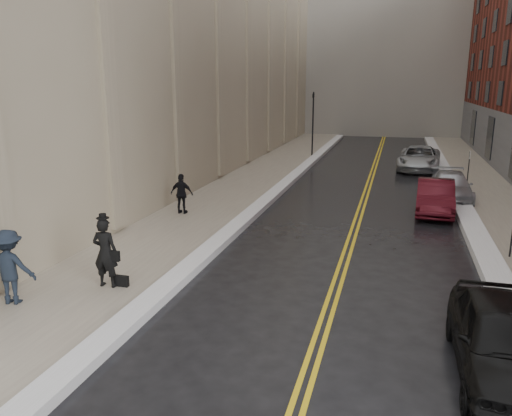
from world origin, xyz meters
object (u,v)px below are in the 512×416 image
Objects in this scene: car_silver_far at (419,158)px; pedestrian_b at (10,267)px; car_silver_near at (451,186)px; pedestrian_main at (105,253)px; pedestrian_c at (182,194)px; car_black at (504,340)px; car_maroon at (435,197)px.

car_silver_far is 28.27m from pedestrian_b.
car_silver_near is 20.91m from pedestrian_b.
pedestrian_c is at bearing -83.61° from pedestrian_main.
pedestrian_main is at bearing 170.64° from car_black.
pedestrian_b is at bearing 39.93° from pedestrian_main.
car_maroon is 3.18m from car_silver_near.
pedestrian_b reaches higher than pedestrian_c.
car_black is 2.35× the size of pedestrian_main.
pedestrian_c is at bearing -119.18° from car_silver_far.
car_maroon is 12.20m from car_silver_far.
pedestrian_b is (-12.44, -16.79, 0.46)m from car_silver_near.
pedestrian_c reaches higher than car_black.
car_silver_near is (0.43, 16.75, -0.11)m from car_black.
pedestrian_c is (-11.96, -6.84, 0.35)m from car_silver_near.
car_maroon is 2.57× the size of pedestrian_c.
car_silver_near is 9.25m from car_silver_far.
pedestrian_b reaches higher than car_maroon.
pedestrian_b is (-1.81, -1.67, -0.01)m from pedestrian_main.
pedestrian_c is (-10.69, -16.00, 0.24)m from car_silver_far.
car_maroon is 2.27× the size of pedestrian_main.
pedestrian_b reaches higher than car_silver_far.
car_silver_far is at bearing 94.26° from car_maroon.
car_silver_far is at bearing -123.94° from pedestrian_b.
pedestrian_main is at bearing -106.52° from car_silver_far.
car_maroon is at bearing -131.42° from pedestrian_main.
pedestrian_c is at bearing -150.40° from car_silver_near.
car_silver_far is 2.89× the size of pedestrian_b.
car_silver_near is at bearing -77.58° from car_silver_far.
car_maroon is at bearing 91.80° from car_black.
car_maroon reaches higher than car_silver_near.
car_black is 1.03× the size of car_maroon.
pedestrian_c is at bearing -103.46° from pedestrian_b.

